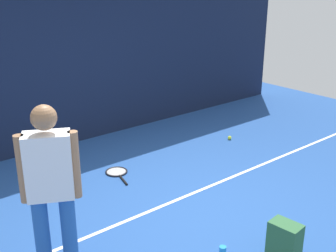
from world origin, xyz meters
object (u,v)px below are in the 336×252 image
tennis_player (51,185)px  tennis_ball_by_fence (230,138)px  tennis_racket (117,172)px  backpack (285,243)px

tennis_player → tennis_ball_by_fence: size_ratio=25.76×
tennis_racket → backpack: (0.21, -2.75, 0.20)m
backpack → tennis_ball_by_fence: 3.34m
tennis_racket → backpack: bearing=-161.8°
tennis_player → backpack: size_ratio=3.86×
tennis_ball_by_fence → tennis_player: bearing=-159.8°
tennis_player → backpack: 2.32m
tennis_racket → tennis_player: bearing=147.3°
tennis_ball_by_fence → tennis_racket: bearing=177.2°
tennis_player → tennis_ball_by_fence: 4.24m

